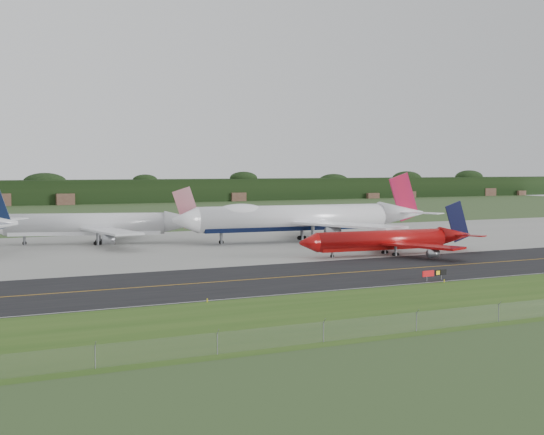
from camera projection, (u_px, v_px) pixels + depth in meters
The scene contains 14 objects.
ground at pixel (336, 270), 135.79m from camera, with size 600.00×600.00×0.00m, color #304620.
grass_verge at pixel (465, 301), 104.37m from camera, with size 400.00×30.00×0.01m, color #2B4D16.
taxiway at pixel (347, 273), 132.19m from camera, with size 400.00×32.00×0.02m, color black.
apron at pixel (227, 244), 181.56m from camera, with size 400.00×78.00×0.01m, color gray.
taxiway_centreline at pixel (347, 273), 132.19m from camera, with size 400.00×0.40×0.00m, color #C48412.
taxiway_edge_line at pixel (399, 285), 118.28m from camera, with size 400.00×0.25×0.00m, color silver.
perimeter_fence at pixel (536, 309), 92.63m from camera, with size 320.00×0.10×320.00m.
horizon_treeline at pixel (58, 193), 381.16m from camera, with size 700.00×25.00×12.00m.
jet_ba_747 at pixel (302, 218), 187.80m from camera, with size 67.89×56.01×17.06m.
jet_red_737 at pixel (390, 240), 158.93m from camera, with size 41.25×33.59×11.14m.
jet_star_tail at pixel (98, 225), 181.71m from camera, with size 51.19×41.78×13.76m.
taxiway_sign at pixel (435, 273), 123.03m from camera, with size 5.10×0.68×1.70m.
edge_marker_left at pixel (207, 300), 103.21m from camera, with size 0.16×0.16×0.50m, color yellow.
edge_marker_center at pixel (444, 281), 120.83m from camera, with size 0.16×0.16×0.50m, color yellow.
Camera 1 is at (-69.19, -116.33, 18.37)m, focal length 50.00 mm.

